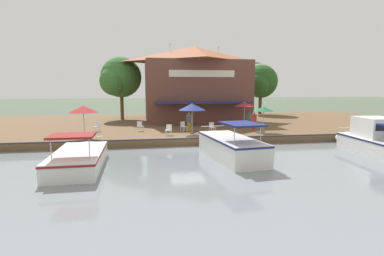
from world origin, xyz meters
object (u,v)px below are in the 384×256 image
(person_at_quay_edge, at_px, (189,120))
(tree_behind_restaurant, at_px, (119,78))
(motorboat_distant_upstream, at_px, (227,145))
(motorboat_far_downstream, at_px, (81,156))
(patio_umbrella_back_row, at_px, (264,109))
(waterfront_restaurant, at_px, (194,83))
(patio_umbrella_mid_patio_left, at_px, (83,109))
(motorboat_second_along, at_px, (379,141))
(person_near_entrance, at_px, (249,117))
(cafe_chair_under_first_umbrella, at_px, (97,126))
(cafe_chair_mid_patio, at_px, (169,129))
(cafe_chair_beside_entrance, at_px, (183,126))
(cafe_chair_facing_river, at_px, (140,126))
(cafe_chair_far_corner_seat, at_px, (212,127))
(patio_umbrella_near_quay_edge, at_px, (245,104))
(person_mid_patio, at_px, (254,119))
(tree_upstream_bank, at_px, (260,82))
(patio_umbrella_far_corner, at_px, (192,107))

(person_at_quay_edge, relative_size, tree_behind_restaurant, 0.21)
(motorboat_distant_upstream, xyz_separation_m, motorboat_far_downstream, (0.85, -8.66, -0.19))
(patio_umbrella_back_row, xyz_separation_m, person_at_quay_edge, (-1.81, -6.13, -0.99))
(waterfront_restaurant, distance_m, patio_umbrella_mid_patio_left, 15.93)
(waterfront_restaurant, relative_size, motorboat_second_along, 1.38)
(person_near_entrance, bearing_deg, person_at_quay_edge, -77.47)
(cafe_chair_under_first_umbrella, distance_m, motorboat_far_downstream, 9.63)
(patio_umbrella_mid_patio_left, distance_m, cafe_chair_mid_patio, 6.60)
(cafe_chair_beside_entrance, bearing_deg, cafe_chair_mid_patio, -36.83)
(cafe_chair_facing_river, xyz_separation_m, motorboat_second_along, (9.07, 15.70, -0.22))
(patio_umbrella_back_row, height_order, cafe_chair_far_corner_seat, patio_umbrella_back_row)
(patio_umbrella_near_quay_edge, relative_size, cafe_chair_mid_patio, 2.89)
(patio_umbrella_mid_patio_left, relative_size, tree_behind_restaurant, 0.33)
(patio_umbrella_back_row, relative_size, motorboat_second_along, 0.26)
(person_mid_patio, distance_m, motorboat_second_along, 9.42)
(person_mid_patio, relative_size, motorboat_distant_upstream, 0.23)
(cafe_chair_mid_patio, distance_m, cafe_chair_beside_entrance, 2.44)
(patio_umbrella_back_row, xyz_separation_m, cafe_chair_facing_river, (-2.38, -10.38, -1.50))
(person_at_quay_edge, xyz_separation_m, tree_behind_restaurant, (-11.08, -6.63, 3.90))
(person_at_quay_edge, height_order, tree_upstream_bank, tree_upstream_bank)
(person_mid_patio, bearing_deg, tree_upstream_bank, 156.39)
(patio_umbrella_near_quay_edge, bearing_deg, tree_upstream_bank, 152.66)
(tree_upstream_bank, bearing_deg, motorboat_distant_upstream, -26.52)
(person_near_entrance, bearing_deg, cafe_chair_far_corner_seat, -58.65)
(cafe_chair_facing_river, xyz_separation_m, cafe_chair_beside_entrance, (0.80, 3.72, 0.00))
(patio_umbrella_back_row, distance_m, person_near_entrance, 3.30)
(waterfront_restaurant, xyz_separation_m, cafe_chair_far_corner_seat, (10.51, -0.29, -3.86))
(tree_upstream_bank, bearing_deg, tree_behind_restaurant, -78.37)
(cafe_chair_under_first_umbrella, distance_m, person_mid_patio, 13.61)
(patio_umbrella_near_quay_edge, height_order, motorboat_second_along, patio_umbrella_near_quay_edge)
(motorboat_far_downstream, bearing_deg, cafe_chair_far_corner_seat, 128.85)
(cafe_chair_facing_river, xyz_separation_m, cafe_chair_far_corner_seat, (1.79, 6.05, 0.00))
(cafe_chair_far_corner_seat, relative_size, tree_behind_restaurant, 0.11)
(tree_upstream_bank, bearing_deg, person_mid_patio, -23.61)
(patio_umbrella_back_row, distance_m, person_mid_patio, 1.24)
(patio_umbrella_far_corner, bearing_deg, tree_upstream_bank, 142.97)
(motorboat_second_along, bearing_deg, cafe_chair_under_first_umbrella, -115.93)
(person_at_quay_edge, distance_m, motorboat_second_along, 14.29)
(cafe_chair_under_first_umbrella, bearing_deg, motorboat_far_downstream, 2.77)
(motorboat_distant_upstream, height_order, motorboat_far_downstream, motorboat_distant_upstream)
(patio_umbrella_far_corner, xyz_separation_m, cafe_chair_under_first_umbrella, (-2.60, -7.93, -1.74))
(patio_umbrella_mid_patio_left, height_order, patio_umbrella_far_corner, patio_umbrella_far_corner)
(patio_umbrella_far_corner, xyz_separation_m, cafe_chair_mid_patio, (0.51, -1.99, -1.74))
(cafe_chair_facing_river, height_order, motorboat_second_along, motorboat_second_along)
(cafe_chair_facing_river, bearing_deg, tree_upstream_bank, 130.65)
(patio_umbrella_mid_patio_left, relative_size, tree_upstream_bank, 0.35)
(cafe_chair_mid_patio, xyz_separation_m, tree_upstream_bank, (-17.23, 14.60, 4.08))
(person_at_quay_edge, bearing_deg, cafe_chair_beside_entrance, -65.41)
(cafe_chair_under_first_umbrella, height_order, tree_behind_restaurant, tree_behind_restaurant)
(patio_umbrella_far_corner, relative_size, cafe_chair_facing_river, 2.98)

